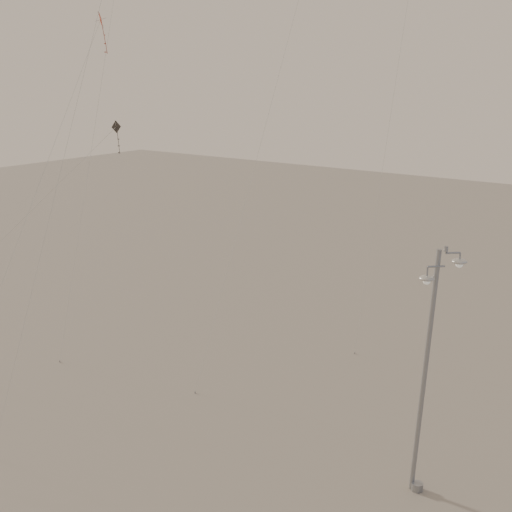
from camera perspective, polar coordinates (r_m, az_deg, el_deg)
The scene contains 4 objects.
ground at distance 27.65m, azimuth -9.93°, elevation -18.55°, with size 160.00×160.00×0.00m, color gray.
street_lamp at distance 25.96m, azimuth 13.58°, elevation -8.52°, with size 1.40×1.28×9.38m.
kite_3 at distance 32.93m, azimuth -15.01°, elevation 10.70°, with size 1.67×11.29×17.55m.
kite_6 at distance 37.53m, azimuth -15.73°, elevation 5.24°, with size 10.51×8.49×12.57m.
Camera 1 is at (17.06, -15.60, 15.15)m, focal length 50.00 mm.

